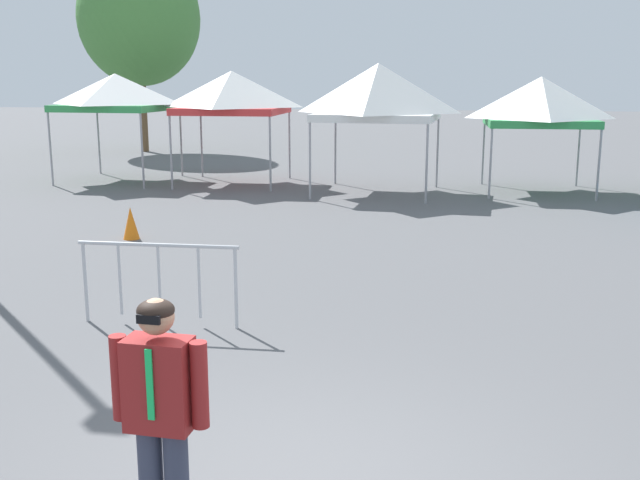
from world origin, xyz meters
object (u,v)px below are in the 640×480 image
at_px(canopy_tent_far_right, 116,92).
at_px(canopy_tent_far_left, 378,92).
at_px(canopy_tent_behind_left, 232,92).
at_px(crowd_barrier_mid_lot, 159,268).
at_px(person_foreground, 161,412).
at_px(canopy_tent_left_of_center, 540,101).
at_px(traffic_cone_lot_center, 131,223).
at_px(tree_behind_tents_center, 139,18).

relative_size(canopy_tent_far_right, canopy_tent_far_left, 0.93).
bearing_deg(canopy_tent_behind_left, canopy_tent_far_right, 178.68).
distance_m(canopy_tent_behind_left, crowd_barrier_mid_lot, 13.21).
relative_size(canopy_tent_far_right, person_foreground, 1.82).
bearing_deg(person_foreground, canopy_tent_left_of_center, 76.24).
xyz_separation_m(canopy_tent_behind_left, person_foreground, (4.54, -17.28, -1.65)).
relative_size(person_foreground, traffic_cone_lot_center, 2.79).
bearing_deg(person_foreground, canopy_tent_far_left, 90.52).
distance_m(canopy_tent_far_left, crowd_barrier_mid_lot, 11.92).
bearing_deg(tree_behind_tents_center, traffic_cone_lot_center, -68.26).
height_order(tree_behind_tents_center, traffic_cone_lot_center, tree_behind_tents_center).
relative_size(canopy_tent_far_right, crowd_barrier_mid_lot, 1.54).
height_order(canopy_tent_far_left, crowd_barrier_mid_lot, canopy_tent_far_left).
distance_m(canopy_tent_left_of_center, crowd_barrier_mid_lot, 14.04).
height_order(canopy_tent_left_of_center, crowd_barrier_mid_lot, canopy_tent_left_of_center).
distance_m(canopy_tent_far_left, person_foreground, 16.23).
bearing_deg(person_foreground, canopy_tent_far_right, 115.26).
height_order(canopy_tent_far_left, traffic_cone_lot_center, canopy_tent_far_left).
bearing_deg(crowd_barrier_mid_lot, tree_behind_tents_center, 113.06).
bearing_deg(canopy_tent_far_right, canopy_tent_far_left, -8.69).
bearing_deg(canopy_tent_left_of_center, tree_behind_tents_center, 148.91).
height_order(tree_behind_tents_center, crowd_barrier_mid_lot, tree_behind_tents_center).
xyz_separation_m(canopy_tent_far_left, traffic_cone_lot_center, (-4.19, -6.79, -2.42)).
bearing_deg(canopy_tent_behind_left, tree_behind_tents_center, 126.05).
xyz_separation_m(canopy_tent_far_left, tree_behind_tents_center, (-10.94, 10.15, 2.79)).
xyz_separation_m(canopy_tent_far_right, canopy_tent_behind_left, (3.66, -0.08, 0.01)).
height_order(canopy_tent_behind_left, canopy_tent_left_of_center, canopy_tent_behind_left).
height_order(canopy_tent_far_right, canopy_tent_behind_left, canopy_tent_behind_left).
bearing_deg(crowd_barrier_mid_lot, canopy_tent_far_left, 81.85).
relative_size(canopy_tent_left_of_center, tree_behind_tents_center, 0.38).
relative_size(canopy_tent_left_of_center, crowd_barrier_mid_lot, 1.50).
height_order(person_foreground, tree_behind_tents_center, tree_behind_tents_center).
height_order(canopy_tent_far_left, tree_behind_tents_center, tree_behind_tents_center).
bearing_deg(tree_behind_tents_center, canopy_tent_far_left, -42.84).
relative_size(canopy_tent_far_right, traffic_cone_lot_center, 5.07).
relative_size(person_foreground, crowd_barrier_mid_lot, 0.85).
relative_size(canopy_tent_far_left, canopy_tent_left_of_center, 1.11).
height_order(canopy_tent_behind_left, traffic_cone_lot_center, canopy_tent_behind_left).
bearing_deg(canopy_tent_far_left, canopy_tent_left_of_center, 12.26).
bearing_deg(crowd_barrier_mid_lot, traffic_cone_lot_center, 117.48).
bearing_deg(canopy_tent_behind_left, canopy_tent_left_of_center, -1.35).
height_order(canopy_tent_left_of_center, tree_behind_tents_center, tree_behind_tents_center).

